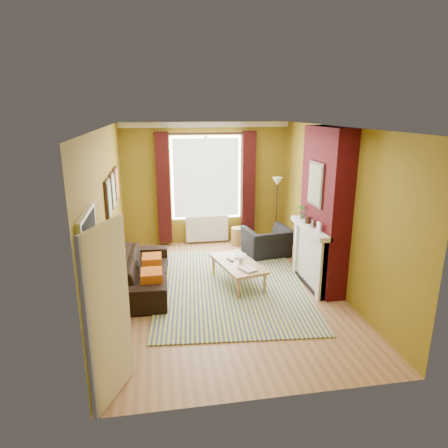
{
  "coord_description": "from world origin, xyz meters",
  "views": [
    {
      "loc": [
        -1.11,
        -6.31,
        3.08
      ],
      "look_at": [
        0.0,
        0.25,
        1.15
      ],
      "focal_mm": 32.0,
      "sensor_mm": 36.0,
      "label": 1
    }
  ],
  "objects_px": {
    "wicker_stool": "(238,236)",
    "floor_lamp": "(277,192)",
    "sofa": "(144,272)",
    "coffee_table": "(238,265)",
    "armchair": "(267,242)"
  },
  "relations": [
    {
      "from": "sofa",
      "to": "wicker_stool",
      "type": "xyz_separation_m",
      "value": [
        2.12,
        2.05,
        -0.1
      ]
    },
    {
      "from": "coffee_table",
      "to": "wicker_stool",
      "type": "distance_m",
      "value": 2.19
    },
    {
      "from": "sofa",
      "to": "coffee_table",
      "type": "relative_size",
      "value": 1.55
    },
    {
      "from": "floor_lamp",
      "to": "armchair",
      "type": "bearing_deg",
      "value": -120.17
    },
    {
      "from": "armchair",
      "to": "coffee_table",
      "type": "height_order",
      "value": "armchair"
    },
    {
      "from": "armchair",
      "to": "coffee_table",
      "type": "bearing_deg",
      "value": 45.82
    },
    {
      "from": "sofa",
      "to": "wicker_stool",
      "type": "distance_m",
      "value": 2.95
    },
    {
      "from": "wicker_stool",
      "to": "floor_lamp",
      "type": "distance_m",
      "value": 1.37
    },
    {
      "from": "sofa",
      "to": "floor_lamp",
      "type": "xyz_separation_m",
      "value": [
        2.97,
        1.87,
        0.95
      ]
    },
    {
      "from": "coffee_table",
      "to": "sofa",
      "type": "bearing_deg",
      "value": 163.29
    },
    {
      "from": "sofa",
      "to": "wicker_stool",
      "type": "height_order",
      "value": "sofa"
    },
    {
      "from": "sofa",
      "to": "floor_lamp",
      "type": "bearing_deg",
      "value": -55.81
    },
    {
      "from": "wicker_stool",
      "to": "floor_lamp",
      "type": "xyz_separation_m",
      "value": [
        0.85,
        -0.18,
        1.06
      ]
    },
    {
      "from": "armchair",
      "to": "floor_lamp",
      "type": "bearing_deg",
      "value": -129.45
    },
    {
      "from": "sofa",
      "to": "wicker_stool",
      "type": "bearing_deg",
      "value": -44.02
    }
  ]
}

